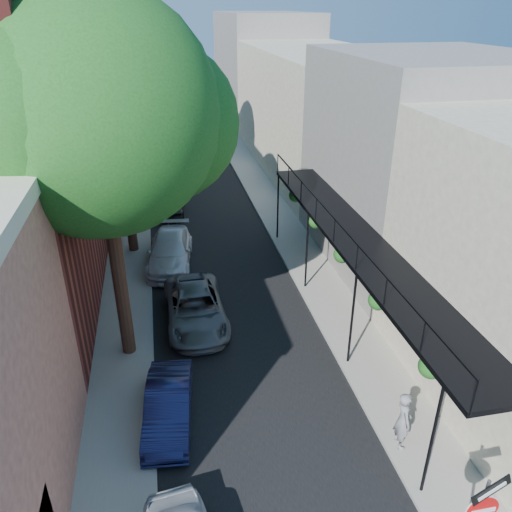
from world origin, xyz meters
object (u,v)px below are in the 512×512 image
oak_mid (125,99)px  parked_car_e (171,203)px  oak_near (114,117)px  parked_car_d (170,251)px  oak_far (129,51)px  pedestrian (403,420)px  parked_car_c (196,308)px  parked_car_b (168,406)px

oak_mid → parked_car_e: oak_mid is taller
oak_near → parked_car_d: (1.26, 6.05, -7.21)m
parked_car_d → oak_far: bearing=103.5°
parked_car_d → oak_near: bearing=-94.7°
parked_car_d → parked_car_e: size_ratio=1.28×
oak_mid → oak_far: oak_far is taller
pedestrian → oak_near: bearing=55.7°
parked_car_c → pedestrian: pedestrian is taller
oak_far → parked_car_d: oak_far is taller
parked_car_e → parked_car_d: bearing=-88.1°
parked_car_b → parked_car_d: parked_car_d is taller
parked_car_e → pedestrian: pedestrian is taller
parked_car_d → pedestrian: size_ratio=2.69×
parked_car_c → oak_far: bearing=96.3°
oak_near → oak_mid: size_ratio=1.12×
oak_near → parked_car_c: (1.97, 1.13, -7.24)m
parked_car_d → pedestrian: 13.11m
oak_far → parked_car_d: size_ratio=2.57×
oak_mid → parked_car_c: size_ratio=2.21×
parked_car_e → oak_mid: bearing=-105.4°
parked_car_d → pedestrian: (5.51, -11.89, 0.31)m
oak_near → parked_car_c: 7.58m
parked_car_b → parked_car_c: (1.20, 4.83, 0.06)m
oak_near → pedestrian: bearing=-40.8°
parked_car_d → pedestrian: pedestrian is taller
oak_near → oak_far: 17.01m
oak_near → parked_car_e: size_ratio=3.17×
parked_car_b → oak_far: bearing=98.1°
oak_mid → pedestrian: oak_mid is taller
parked_car_c → parked_car_d: (-0.71, 4.92, 0.03)m
oak_far → pedestrian: size_ratio=6.93×
parked_car_b → parked_car_c: size_ratio=0.76×
oak_near → oak_mid: bearing=90.4°
oak_mid → pedestrian: bearing=-63.7°
oak_far → oak_near: bearing=-90.0°
pedestrian → parked_car_d: bearing=31.4°
oak_mid → parked_car_d: size_ratio=2.20×
oak_near → oak_far: bearing=90.0°
oak_near → oak_far: size_ratio=0.96×
oak_mid → oak_far: 9.12m
parked_car_b → pedestrian: pedestrian is taller
parked_car_c → oak_mid: bearing=105.7°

